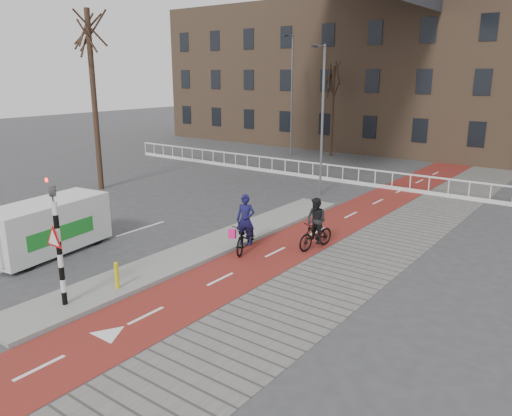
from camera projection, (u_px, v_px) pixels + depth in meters
The scene contains 15 objects.
ground at pixel (138, 289), 14.75m from camera, with size 120.00×120.00×0.00m, color #38383A.
bike_lane at pixel (340, 220), 21.63m from camera, with size 2.50×60.00×0.01m, color maroon.
sidewalk at pixel (403, 232), 20.01m from camera, with size 3.00×60.00×0.01m, color slate.
curb_island at pixel (210, 246), 18.23m from camera, with size 1.80×16.00×0.12m, color gray.
traffic_signal at pixel (57, 239), 13.01m from camera, with size 0.80×0.80×3.68m.
bollard at pixel (117, 276), 14.41m from camera, with size 0.12×0.12×0.79m, color #D2CF0B.
cyclist_near at pixel (246, 232), 17.74m from camera, with size 1.37×2.10×2.06m.
cyclist_far at pixel (316, 228), 17.93m from camera, with size 0.90×1.80×1.88m.
van at pixel (47, 226), 17.47m from camera, with size 2.32×4.53×1.86m.
railing at pixel (299, 172), 30.71m from camera, with size 28.00×0.10×0.99m.
townhouse_row at pixel (423, 51), 39.21m from camera, with size 46.00×10.00×15.90m.
tree_left at pixel (94, 102), 26.32m from camera, with size 0.29×0.29×9.36m, color black.
tree_mid at pixel (332, 112), 37.53m from camera, with size 0.23×0.23×6.68m, color black.
streetlight_near at pixel (322, 122), 25.21m from camera, with size 0.12×0.12×7.54m, color slate.
streetlight_left at pixel (292, 96), 37.92m from camera, with size 0.12×0.12×8.94m, color slate.
Camera 1 is at (10.93, -8.83, 6.17)m, focal length 35.00 mm.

